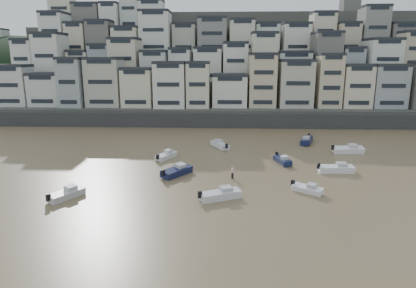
{
  "coord_description": "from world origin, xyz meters",
  "views": [
    {
      "loc": [
        10.1,
        -23.52,
        16.65
      ],
      "look_at": [
        7.73,
        30.0,
        4.0
      ],
      "focal_mm": 32.0,
      "sensor_mm": 36.0,
      "label": 1
    }
  ],
  "objects_px": {
    "boat_f": "(166,155)",
    "boat_i": "(307,139)",
    "boat_h": "(220,144)",
    "boat_j": "(66,193)",
    "boat_b": "(307,188)",
    "boat_e": "(282,159)",
    "boat_g": "(348,149)",
    "person_pink": "(232,172)",
    "boat_c": "(177,170)",
    "boat_d": "(336,167)",
    "boat_a": "(220,193)"
  },
  "relations": [
    {
      "from": "boat_b",
      "to": "boat_d",
      "type": "distance_m",
      "value": 10.54
    },
    {
      "from": "boat_e",
      "to": "boat_f",
      "type": "bearing_deg",
      "value": -111.4
    },
    {
      "from": "boat_c",
      "to": "boat_a",
      "type": "bearing_deg",
      "value": -108.69
    },
    {
      "from": "boat_c",
      "to": "person_pink",
      "type": "distance_m",
      "value": 8.04
    },
    {
      "from": "boat_c",
      "to": "boat_f",
      "type": "xyz_separation_m",
      "value": [
        -2.89,
        8.83,
        -0.1
      ]
    },
    {
      "from": "boat_a",
      "to": "boat_e",
      "type": "height_order",
      "value": "boat_a"
    },
    {
      "from": "boat_i",
      "to": "boat_j",
      "type": "xyz_separation_m",
      "value": [
        -35.19,
        -30.66,
        -0.13
      ]
    },
    {
      "from": "boat_d",
      "to": "boat_i",
      "type": "distance_m",
      "value": 18.79
    },
    {
      "from": "boat_b",
      "to": "person_pink",
      "type": "bearing_deg",
      "value": -171.93
    },
    {
      "from": "boat_b",
      "to": "boat_f",
      "type": "height_order",
      "value": "boat_f"
    },
    {
      "from": "boat_b",
      "to": "boat_g",
      "type": "xyz_separation_m",
      "value": [
        11.4,
        19.97,
        0.22
      ]
    },
    {
      "from": "boat_e",
      "to": "boat_b",
      "type": "bearing_deg",
      "value": -10.29
    },
    {
      "from": "boat_h",
      "to": "boat_i",
      "type": "xyz_separation_m",
      "value": [
        17.02,
        4.41,
        0.05
      ]
    },
    {
      "from": "boat_c",
      "to": "boat_j",
      "type": "height_order",
      "value": "boat_c"
    },
    {
      "from": "boat_b",
      "to": "boat_e",
      "type": "relative_size",
      "value": 0.87
    },
    {
      "from": "boat_d",
      "to": "boat_e",
      "type": "height_order",
      "value": "boat_d"
    },
    {
      "from": "boat_f",
      "to": "boat_h",
      "type": "xyz_separation_m",
      "value": [
        8.91,
        7.93,
        0.08
      ]
    },
    {
      "from": "boat_a",
      "to": "person_pink",
      "type": "xyz_separation_m",
      "value": [
        1.61,
        7.92,
        0.11
      ]
    },
    {
      "from": "boat_e",
      "to": "person_pink",
      "type": "distance_m",
      "value": 11.27
    },
    {
      "from": "boat_b",
      "to": "person_pink",
      "type": "xyz_separation_m",
      "value": [
        -9.29,
        5.26,
        0.29
      ]
    },
    {
      "from": "boat_i",
      "to": "boat_j",
      "type": "bearing_deg",
      "value": -29.03
    },
    {
      "from": "boat_g",
      "to": "boat_j",
      "type": "xyz_separation_m",
      "value": [
        -40.83,
        -23.2,
        -0.12
      ]
    },
    {
      "from": "boat_e",
      "to": "boat_j",
      "type": "bearing_deg",
      "value": -75.38
    },
    {
      "from": "person_pink",
      "to": "boat_i",
      "type": "bearing_deg",
      "value": 55.81
    },
    {
      "from": "boat_e",
      "to": "boat_h",
      "type": "distance_m",
      "value": 14.16
    },
    {
      "from": "boat_c",
      "to": "boat_d",
      "type": "relative_size",
      "value": 1.03
    },
    {
      "from": "boat_b",
      "to": "boat_d",
      "type": "relative_size",
      "value": 0.77
    },
    {
      "from": "boat_g",
      "to": "boat_d",
      "type": "bearing_deg",
      "value": -121.1
    },
    {
      "from": "boat_f",
      "to": "boat_i",
      "type": "height_order",
      "value": "boat_i"
    },
    {
      "from": "boat_b",
      "to": "boat_h",
      "type": "relative_size",
      "value": 0.76
    },
    {
      "from": "boat_e",
      "to": "boat_h",
      "type": "bearing_deg",
      "value": -149.92
    },
    {
      "from": "boat_d",
      "to": "boat_c",
      "type": "bearing_deg",
      "value": -176.53
    },
    {
      "from": "boat_e",
      "to": "boat_g",
      "type": "height_order",
      "value": "boat_g"
    },
    {
      "from": "boat_a",
      "to": "boat_f",
      "type": "bearing_deg",
      "value": 92.37
    },
    {
      "from": "boat_g",
      "to": "boat_i",
      "type": "distance_m",
      "value": 9.35
    },
    {
      "from": "boat_d",
      "to": "boat_g",
      "type": "xyz_separation_m",
      "value": [
        5.35,
        11.33,
        0.05
      ]
    },
    {
      "from": "boat_a",
      "to": "boat_i",
      "type": "height_order",
      "value": "boat_i"
    },
    {
      "from": "boat_i",
      "to": "person_pink",
      "type": "distance_m",
      "value": 26.79
    },
    {
      "from": "boat_a",
      "to": "boat_e",
      "type": "xyz_separation_m",
      "value": [
        9.74,
        15.74,
        -0.09
      ]
    },
    {
      "from": "boat_c",
      "to": "person_pink",
      "type": "bearing_deg",
      "value": -61.3
    },
    {
      "from": "boat_a",
      "to": "boat_b",
      "type": "xyz_separation_m",
      "value": [
        10.9,
        2.66,
        -0.18
      ]
    },
    {
      "from": "boat_d",
      "to": "boat_j",
      "type": "relative_size",
      "value": 1.1
    },
    {
      "from": "boat_b",
      "to": "boat_j",
      "type": "relative_size",
      "value": 0.85
    },
    {
      "from": "boat_h",
      "to": "person_pink",
      "type": "relative_size",
      "value": 3.21
    },
    {
      "from": "boat_j",
      "to": "boat_f",
      "type": "bearing_deg",
      "value": 3.18
    },
    {
      "from": "boat_a",
      "to": "boat_h",
      "type": "bearing_deg",
      "value": 65.59
    },
    {
      "from": "boat_a",
      "to": "boat_j",
      "type": "relative_size",
      "value": 1.1
    },
    {
      "from": "boat_c",
      "to": "boat_d",
      "type": "distance_m",
      "value": 23.44
    },
    {
      "from": "boat_d",
      "to": "boat_a",
      "type": "bearing_deg",
      "value": -148.7
    },
    {
      "from": "boat_b",
      "to": "boat_e",
      "type": "xyz_separation_m",
      "value": [
        -1.16,
        13.07,
        0.09
      ]
    }
  ]
}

